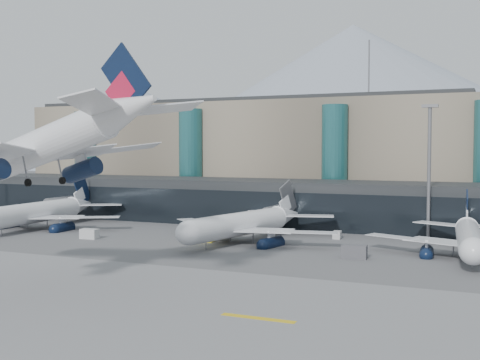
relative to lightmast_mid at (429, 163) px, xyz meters
name	(u,v)px	position (x,y,z in m)	size (l,w,h in m)	color
ground	(163,274)	(-30.00, -48.00, -14.42)	(900.00, 900.00, 0.00)	#515154
runway_strip	(96,299)	(-30.00, -63.00, -14.40)	(400.00, 40.00, 0.04)	slate
runway_markings	(96,299)	(-30.00, -63.00, -14.37)	(128.00, 1.00, 0.02)	gold
concourse	(294,203)	(-30.02, 9.73, -9.45)	(170.00, 27.00, 10.00)	black
terminal_main	(247,155)	(-55.00, 42.00, 1.03)	(130.00, 30.00, 31.00)	gray
teal_towers	(259,161)	(-44.99, 26.01, -0.41)	(116.40, 19.40, 46.00)	#256467
mountain_ridge	(459,108)	(-14.03, 332.00, 31.33)	(910.00, 400.00, 110.00)	gray
lightmast_mid	(429,163)	(0.00, 0.00, 0.00)	(3.00, 1.20, 25.60)	slate
hero_jet	(52,135)	(-36.82, -62.05, 4.39)	(37.42, 37.09, 12.10)	white
jet_parked_left	(45,206)	(-79.02, -15.41, -9.65)	(39.13, 38.17, 12.61)	white
jet_parked_mid	(250,216)	(-30.36, -15.50, -9.78)	(37.08, 38.16, 12.27)	white
jet_parked_right	(469,229)	(7.94, -15.60, -10.21)	(34.46, 33.92, 11.12)	white
veh_a	(89,234)	(-59.56, -25.50, -13.48)	(3.35, 1.88, 1.88)	silver
veh_b	(226,228)	(-39.24, -7.06, -13.56)	(2.96, 1.82, 1.71)	yellow
veh_c	(354,252)	(-8.39, -26.01, -13.34)	(3.88, 2.05, 2.16)	#4E4D53
veh_g	(337,235)	(-16.07, -6.51, -13.70)	(2.47, 1.44, 1.44)	silver
veh_h	(204,237)	(-37.77, -20.16, -13.44)	(3.54, 1.86, 1.95)	yellow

